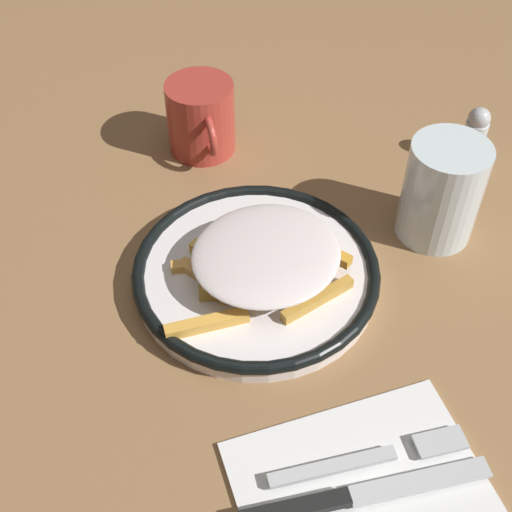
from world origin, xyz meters
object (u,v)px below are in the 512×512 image
at_px(fries_heap, 261,258).
at_px(knife, 345,498).
at_px(water_glass, 442,191).
at_px(salt_shaker, 475,134).
at_px(fork, 368,459).
at_px(napkin, 367,497).
at_px(plate, 256,273).
at_px(coffee_mug, 204,117).

distance_m(fries_heap, knife, 0.24).
height_order(water_glass, salt_shaker, water_glass).
bearing_deg(fork, salt_shaker, 140.56).
height_order(napkin, salt_shaker, salt_shaker).
bearing_deg(plate, water_glass, 94.61).
distance_m(water_glass, coffee_mug, 0.30).
distance_m(plate, salt_shaker, 0.34).
xyz_separation_m(fork, salt_shaker, (-0.34, 0.28, 0.03)).
xyz_separation_m(fries_heap, knife, (0.24, -0.00, -0.03)).
bearing_deg(salt_shaker, plate, -69.10).
height_order(knife, water_glass, water_glass).
xyz_separation_m(coffee_mug, salt_shaker, (0.12, 0.31, -0.01)).
xyz_separation_m(fries_heap, salt_shaker, (-0.13, 0.31, -0.00)).
height_order(knife, salt_shaker, salt_shaker).
bearing_deg(salt_shaker, fork, -39.44).
bearing_deg(plate, napkin, 4.30).
relative_size(water_glass, salt_shaker, 1.56).
bearing_deg(coffee_mug, water_glass, 43.68).
height_order(napkin, knife, knife).
bearing_deg(fries_heap, napkin, 3.63).
bearing_deg(fork, plate, -172.09).
relative_size(water_glass, coffee_mug, 1.03).
relative_size(fries_heap, water_glass, 1.77).
bearing_deg(fork, knife, -49.91).
distance_m(plate, coffee_mug, 0.24).
relative_size(fork, coffee_mug, 1.58).
xyz_separation_m(plate, coffee_mug, (-0.24, 0.00, 0.03)).
relative_size(coffee_mug, salt_shaker, 1.51).
height_order(fork, knife, knife).
xyz_separation_m(knife, salt_shaker, (-0.37, 0.31, 0.03)).
distance_m(fries_heap, coffee_mug, 0.24).
relative_size(plate, knife, 1.22).
distance_m(plate, fries_heap, 0.03).
bearing_deg(knife, water_glass, 141.51).
distance_m(napkin, knife, 0.02).
bearing_deg(fries_heap, knife, -0.80).
height_order(water_glass, coffee_mug, water_glass).
xyz_separation_m(plate, napkin, (0.25, 0.02, -0.01)).
distance_m(fries_heap, napkin, 0.25).
bearing_deg(coffee_mug, salt_shaker, 69.44).
relative_size(plate, fries_heap, 1.25).
bearing_deg(fries_heap, water_glass, 96.52).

